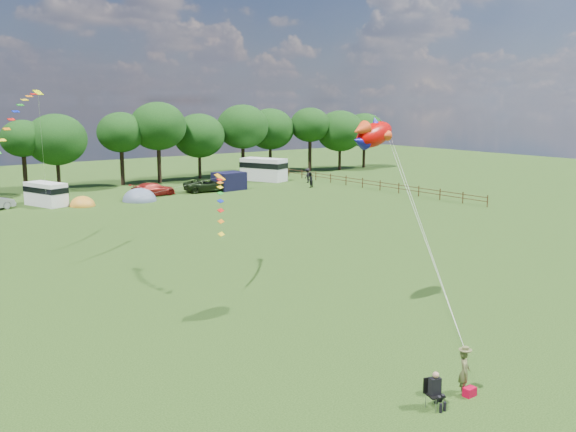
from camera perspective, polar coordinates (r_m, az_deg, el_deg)
ground_plane at (r=31.33m, az=8.86°, el=-9.33°), size 180.00×180.00×0.00m
tree_line at (r=80.20m, az=-17.32°, el=6.86°), size 102.98×10.98×10.27m
fence at (r=77.19m, az=7.41°, el=2.91°), size 0.12×33.12×1.20m
car_c at (r=72.48m, az=-11.89°, el=2.33°), size 5.23×2.85×1.49m
car_d at (r=74.98m, az=-7.15°, el=2.75°), size 5.94×3.43×1.53m
campervan_c at (r=68.79m, az=-20.72°, el=1.91°), size 3.38×5.15×2.33m
campervan_d at (r=84.58m, az=-2.18°, el=4.22°), size 4.67×6.54×2.95m
tent_orange at (r=67.47m, az=-17.79°, el=0.87°), size 2.53×2.77×1.98m
tent_greyblue at (r=69.39m, az=-13.05°, el=1.34°), size 3.59×3.93×2.67m
awning_navy at (r=76.18m, az=-5.27°, el=3.12°), size 3.60×3.03×2.09m
kite_flyer at (r=24.53m, az=15.40°, el=-13.22°), size 0.71×0.66×1.63m
camp_chair at (r=23.26m, az=12.87°, el=-14.52°), size 0.66×0.67×1.32m
kite_bag at (r=24.63m, az=15.84°, el=-14.80°), size 0.47×0.33×0.33m
fish_kite at (r=30.90m, az=7.45°, el=7.19°), size 3.29×1.68×1.72m
streamer_kite_b at (r=43.77m, az=-22.58°, el=8.72°), size 4.25×4.57×3.78m
streamer_kite_c at (r=37.69m, az=-6.04°, el=1.96°), size 3.25×5.01×2.83m
walker_a at (r=77.87m, az=1.97°, el=3.23°), size 1.06×0.89×1.87m
walker_b at (r=82.56m, az=1.74°, el=3.63°), size 1.33×1.04×1.87m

